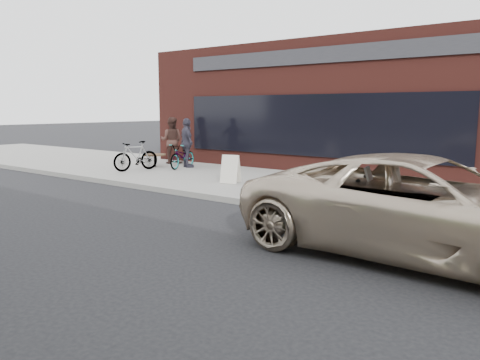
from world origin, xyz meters
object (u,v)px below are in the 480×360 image
sandwich_sign (231,169)px  cafe_table (155,155)px  minivan (424,207)px  bicycle_rear (136,156)px  cafe_patron_left (172,140)px  cafe_patron_right (187,143)px  bicycle_front (183,156)px  motorcycle (324,207)px

sandwich_sign → cafe_table: 4.67m
minivan → bicycle_rear: (-10.41, 3.30, -0.12)m
cafe_patron_left → sandwich_sign: bearing=123.3°
sandwich_sign → cafe_patron_right: size_ratio=0.45×
cafe_patron_right → bicycle_front: bearing=116.6°
bicycle_front → sandwich_sign: size_ratio=2.05×
bicycle_rear → cafe_table: 1.15m
minivan → sandwich_sign: (-6.19, 3.16, -0.23)m
motorcycle → sandwich_sign: bearing=134.5°
cafe_table → cafe_patron_right: size_ratio=0.46×
bicycle_rear → sandwich_sign: bicycle_rear is taller
motorcycle → bicycle_rear: bearing=148.7°
bicycle_front → sandwich_sign: 3.78m
bicycle_front → bicycle_rear: (-0.79, -1.46, 0.07)m
motorcycle → cafe_patron_right: cafe_patron_right is taller
sandwich_sign → cafe_table: sandwich_sign is taller
sandwich_sign → bicycle_rear: bearing=160.6°
minivan → bicycle_front: 10.73m
minivan → bicycle_rear: 10.92m
sandwich_sign → cafe_table: bearing=146.9°
cafe_table → cafe_patron_left: size_ratio=0.45×
minivan → bicycle_front: bearing=65.1°
motorcycle → cafe_patron_right: (-7.98, 5.03, 0.46)m
bicycle_rear → cafe_table: (-0.28, 1.12, -0.08)m
bicycle_front → bicycle_rear: bicycle_rear is taller
motorcycle → cafe_table: size_ratio=2.57×
motorcycle → cafe_patron_left: size_ratio=1.16×
cafe_table → motorcycle: bearing=-26.2°
cafe_patron_right → cafe_patron_left: bearing=6.7°
cafe_table → cafe_patron_right: (1.08, 0.56, 0.46)m
motorcycle → bicycle_rear: 9.40m
bicycle_front → sandwich_sign: bicycle_front is taller
minivan → cafe_patron_right: (-9.61, 4.98, 0.26)m
cafe_patron_left → cafe_table: bearing=71.2°
motorcycle → bicycle_rear: motorcycle is taller
minivan → cafe_table: bearing=69.0°
cafe_patron_left → cafe_patron_right: cafe_patron_left is taller
motorcycle → minivan: minivan is taller
motorcycle → minivan: size_ratio=0.37×
bicycle_front → sandwich_sign: bearing=-40.0°
minivan → cafe_patron_right: size_ratio=3.17×
motorcycle → cafe_patron_right: size_ratio=1.17×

